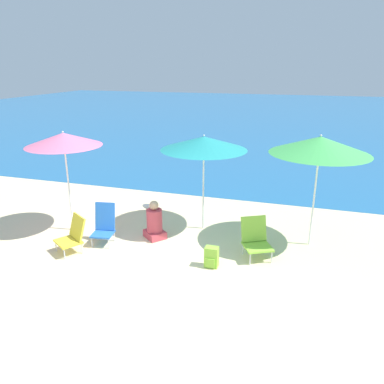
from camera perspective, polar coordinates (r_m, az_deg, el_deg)
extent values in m
plane|color=beige|center=(6.63, -8.37, -14.63)|extent=(60.00, 60.00, 0.00)
cube|color=#23669E|center=(30.20, 12.39, 11.55)|extent=(60.00, 40.00, 0.01)
cylinder|color=white|center=(8.82, -18.22, 0.40)|extent=(0.04, 0.04, 1.98)
cone|color=pink|center=(8.54, -18.99, 7.59)|extent=(1.63, 1.63, 0.28)
sphere|color=white|center=(8.52, -19.11, 8.64)|extent=(0.04, 0.04, 0.04)
cylinder|color=white|center=(8.06, 18.06, -1.29)|extent=(0.04, 0.04, 1.98)
cone|color=#47B756|center=(7.76, 18.93, 6.77)|extent=(1.96, 1.96, 0.34)
sphere|color=white|center=(7.73, 19.08, 8.15)|extent=(0.04, 0.04, 0.04)
cylinder|color=white|center=(8.47, 1.74, 0.25)|extent=(0.04, 0.04, 1.87)
cone|color=teal|center=(8.19, 1.81, 7.46)|extent=(1.91, 1.91, 0.29)
sphere|color=white|center=(8.15, 1.83, 8.60)|extent=(0.04, 0.04, 0.04)
cylinder|color=silver|center=(7.32, 8.84, -10.09)|extent=(0.02, 0.02, 0.24)
cylinder|color=silver|center=(7.47, 12.04, -9.68)|extent=(0.02, 0.02, 0.24)
cylinder|color=silver|center=(7.67, 7.77, -8.59)|extent=(0.02, 0.02, 0.24)
cylinder|color=silver|center=(7.82, 10.84, -8.24)|extent=(0.02, 0.02, 0.24)
cube|color=#8ECC3D|center=(7.50, 9.93, -8.19)|extent=(0.69, 0.68, 0.04)
cube|color=#8ECC3D|center=(7.60, 9.39, -5.53)|extent=(0.53, 0.39, 0.50)
cylinder|color=silver|center=(8.21, -20.01, -7.79)|extent=(0.02, 0.02, 0.22)
cylinder|color=silver|center=(7.85, -18.87, -8.94)|extent=(0.02, 0.02, 0.22)
cylinder|color=silver|center=(8.33, -17.64, -7.14)|extent=(0.02, 0.02, 0.22)
cylinder|color=silver|center=(7.96, -16.39, -8.24)|extent=(0.02, 0.02, 0.22)
cube|color=yellow|center=(8.03, -18.33, -7.18)|extent=(0.66, 0.64, 0.04)
cube|color=yellow|center=(7.99, -17.08, -5.12)|extent=(0.52, 0.42, 0.47)
cylinder|color=silver|center=(8.16, -15.02, -7.46)|extent=(0.02, 0.02, 0.22)
cylinder|color=silver|center=(8.03, -12.59, -7.69)|extent=(0.02, 0.02, 0.22)
cylinder|color=silver|center=(8.45, -14.12, -6.42)|extent=(0.02, 0.02, 0.22)
cylinder|color=silver|center=(8.33, -11.77, -6.63)|extent=(0.02, 0.02, 0.22)
cube|color=blue|center=(8.18, -13.45, -6.23)|extent=(0.49, 0.48, 0.04)
cube|color=blue|center=(8.23, -13.11, -3.62)|extent=(0.45, 0.22, 0.60)
cube|color=#BF3F4C|center=(8.36, -5.67, -6.42)|extent=(0.58, 0.57, 0.16)
cylinder|color=#BF3F4C|center=(8.22, -5.75, -4.33)|extent=(0.34, 0.34, 0.50)
sphere|color=tan|center=(8.09, -5.83, -2.04)|extent=(0.20, 0.20, 0.20)
cube|color=#8ECC3D|center=(7.16, 2.99, -9.85)|extent=(0.25, 0.17, 0.40)
cube|color=#8ECC3D|center=(7.11, 2.78, -10.80)|extent=(0.18, 0.03, 0.18)
cylinder|color=gold|center=(9.87, -6.98, -2.69)|extent=(0.01, 0.01, 0.07)
cylinder|color=gold|center=(9.85, -6.72, -2.72)|extent=(0.01, 0.01, 0.07)
ellipsoid|color=white|center=(9.82, -6.87, -2.16)|extent=(0.26, 0.11, 0.13)
sphere|color=white|center=(9.76, -6.33, -1.91)|extent=(0.07, 0.07, 0.07)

